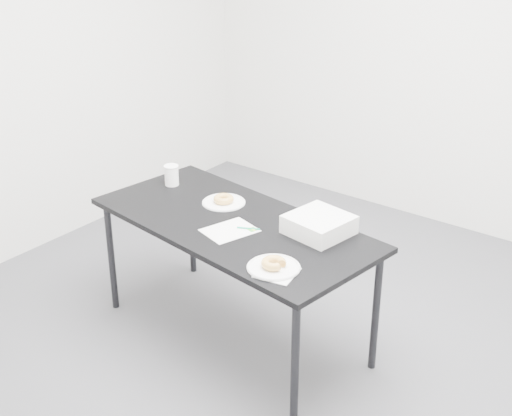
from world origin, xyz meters
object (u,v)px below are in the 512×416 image
Objects in this scene: table at (234,231)px; scorecard at (230,230)px; donut_far at (224,199)px; bakery_box at (319,225)px; plate_near at (274,267)px; plate_far at (224,203)px; coffee_cup at (172,175)px; donut_near at (274,263)px; pen at (248,228)px.

table is 0.12m from scorecard.
bakery_box is (0.64, 0.01, 0.02)m from donut_far.
donut_far is (-0.67, 0.44, 0.02)m from plate_near.
coffee_cup is at bearing 177.72° from plate_far.
scorecard is at bearing 156.22° from donut_near.
pen is at bearing -4.77° from table.
plate_near is (0.42, -0.19, 0.01)m from scorecard.
donut_far reaches higher than table.
donut_near is at bearing -23.34° from table.
scorecard is 2.29× the size of donut_far.
donut_far is 0.42m from coffee_cup.
plate_far reaches higher than table.
table is at bearing 134.36° from scorecard.
donut_near reaches higher than donut_far.
plate_far is at bearing -90.00° from donut_far.
scorecard is 0.46m from plate_near.
plate_far is at bearing 146.87° from plate_near.
donut_near is 0.49× the size of plate_far.
scorecard is at bearing 156.22° from plate_near.
scorecard is at bearing -45.36° from donut_far.
scorecard is 0.72m from coffee_cup.
pen is at bearing -140.14° from bakery_box.
donut_near is 0.45m from bakery_box.
pen is 0.48× the size of plate_near.
coffee_cup reaches higher than scorecard.
bakery_box is (0.39, 0.26, 0.05)m from scorecard.
bakery_box reaches higher than donut_near.
pen is 0.37m from plate_far.
scorecard reaches higher than table.
plate_near is 0.02m from donut_near.
plate_near is at bearing -22.61° from coffee_cup.
table is at bearing -37.96° from plate_far.
bakery_box reaches higher than table.
pen is 0.77m from coffee_cup.
pen is 0.44m from plate_near.
coffee_cup reaches higher than pen.
table is 6.86× the size of plate_far.
donut_far is (-0.32, 0.18, 0.02)m from pen.
plate_far is 0.84× the size of bakery_box.
bakery_box is at bearing 0.86° from donut_far.
plate_far is (-0.25, 0.25, 0.00)m from scorecard.
coffee_cup is 0.43× the size of bakery_box.
pen is at bearing 143.83° from donut_near.
plate_near is 0.45m from bakery_box.
coffee_cup is at bearing 172.18° from table.
bakery_box reaches higher than scorecard.
scorecard is 0.10m from pen.
pen is 0.44m from donut_near.
table is 0.65m from coffee_cup.
plate_near is 2.04× the size of coffee_cup.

